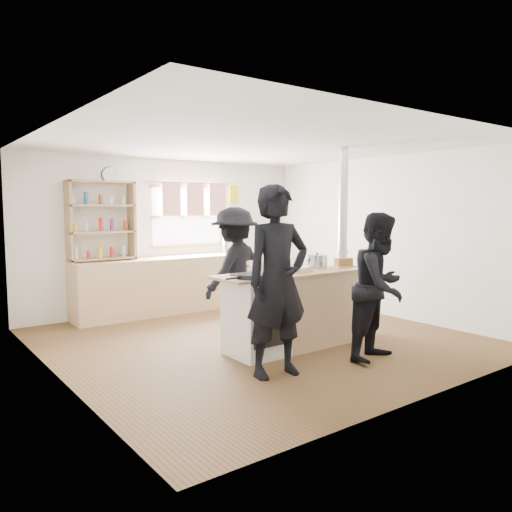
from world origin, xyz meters
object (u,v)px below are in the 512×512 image
thermos (226,245)px  cooking_island (295,309)px  stockpot_counter (317,261)px  person_near_left (277,281)px  roast_tray (298,269)px  person_far (235,270)px  stockpot_stove (255,267)px  bread_board (344,263)px  skillet_greens (252,276)px  person_near_right (380,287)px  flue_heater (342,286)px

thermos → cooking_island: thermos is taller
stockpot_counter → person_near_left: 1.50m
cooking_island → person_near_left: person_near_left is taller
cooking_island → person_near_left: bearing=-141.1°
roast_tray → person_far: person_far is taller
stockpot_stove → stockpot_counter: (0.96, -0.04, 0.01)m
stockpot_counter → bread_board: size_ratio=0.84×
skillet_greens → bread_board: size_ratio=1.16×
thermos → stockpot_stove: thermos is taller
person_near_left → person_near_right: person_near_left is taller
person_near_left → person_far: 1.81m
cooking_island → flue_heater: bearing=8.5°
stockpot_counter → stockpot_stove: bearing=177.7°
stockpot_stove → person_near_left: bearing=-111.7°
thermos → person_near_right: bearing=-95.6°
roast_tray → flue_heater: flue_heater is taller
stockpot_counter → person_near_left: bearing=-148.8°
cooking_island → person_far: bearing=100.9°
flue_heater → person_near_right: flue_heater is taller
person_near_left → person_far: person_near_left is taller
person_near_right → skillet_greens: bearing=134.0°
cooking_island → skillet_greens: skillet_greens is taller
thermos → person_far: size_ratio=0.18×
roast_tray → stockpot_stove: (-0.51, 0.17, 0.04)m
bread_board → person_near_left: size_ratio=0.16×
stockpot_stove → flue_heater: size_ratio=0.08×
cooking_island → person_near_right: size_ratio=1.19×
person_far → roast_tray: bearing=80.5°
stockpot_stove → person_near_left: (-0.32, -0.81, -0.04)m
thermos → person_near_left: bearing=-115.4°
cooking_island → person_near_left: (-0.83, -0.67, 0.50)m
person_near_right → person_far: 2.05m
bread_board → person_far: bearing=132.6°
bread_board → flue_heater: 0.42m
person_near_left → person_far: bearing=75.8°
thermos → flue_heater: flue_heater is taller
bread_board → person_near_left: 1.74m
skillet_greens → cooking_island: bearing=11.1°
skillet_greens → stockpot_stove: bearing=47.9°
thermos → stockpot_stove: bearing=-116.5°
thermos → bread_board: 2.81m
flue_heater → bread_board: bearing=-132.7°
person_far → flue_heater: bearing=122.4°
person_near_left → person_far: size_ratio=1.13×
skillet_greens → flue_heater: flue_heater is taller
stockpot_stove → skillet_greens: bearing=-132.1°
flue_heater → person_near_left: bearing=-155.5°
stockpot_stove → bread_board: (1.29, -0.18, -0.02)m
stockpot_counter → roast_tray: bearing=-163.2°
roast_tray → person_near_left: person_near_left is taller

